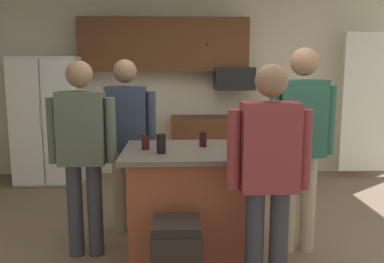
{
  "coord_description": "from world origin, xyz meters",
  "views": [
    {
      "loc": [
        -0.22,
        -3.37,
        1.65
      ],
      "look_at": [
        -0.09,
        0.26,
        1.05
      ],
      "focal_mm": 38.18,
      "sensor_mm": 36.0,
      "label": 1
    }
  ],
  "objects_px": {
    "refrigerator": "(50,120)",
    "microwave_over_range": "(234,78)",
    "person_guest_right": "(301,136)",
    "glass_stout_tall": "(161,144)",
    "mug_ceramic_white": "(243,150)",
    "glass_pilsner": "(146,142)",
    "kitchen_island": "(193,203)",
    "trash_bin": "(177,263)",
    "person_guest_by_door": "(269,169)",
    "person_guest_left": "(127,134)",
    "person_host_foreground": "(82,146)",
    "tumbler_amber": "(203,139)"
  },
  "relations": [
    {
      "from": "refrigerator",
      "to": "microwave_over_range",
      "type": "height_order",
      "value": "refrigerator"
    },
    {
      "from": "refrigerator",
      "to": "person_guest_right",
      "type": "distance_m",
      "value": 3.69
    },
    {
      "from": "glass_stout_tall",
      "to": "mug_ceramic_white",
      "type": "height_order",
      "value": "glass_stout_tall"
    },
    {
      "from": "refrigerator",
      "to": "glass_pilsner",
      "type": "xyz_separation_m",
      "value": [
        1.52,
        -2.42,
        0.13
      ]
    },
    {
      "from": "kitchen_island",
      "to": "trash_bin",
      "type": "xyz_separation_m",
      "value": [
        -0.14,
        -0.72,
        -0.18
      ]
    },
    {
      "from": "person_guest_by_door",
      "to": "person_guest_left",
      "type": "height_order",
      "value": "person_guest_left"
    },
    {
      "from": "person_guest_right",
      "to": "person_host_foreground",
      "type": "height_order",
      "value": "person_guest_right"
    },
    {
      "from": "kitchen_island",
      "to": "glass_pilsner",
      "type": "xyz_separation_m",
      "value": [
        -0.4,
        0.01,
        0.53
      ]
    },
    {
      "from": "trash_bin",
      "to": "person_guest_right",
      "type": "bearing_deg",
      "value": 36.46
    },
    {
      "from": "trash_bin",
      "to": "glass_stout_tall",
      "type": "bearing_deg",
      "value": 101.58
    },
    {
      "from": "person_guest_by_door",
      "to": "trash_bin",
      "type": "relative_size",
      "value": 2.71
    },
    {
      "from": "microwave_over_range",
      "to": "glass_pilsner",
      "type": "bearing_deg",
      "value": -113.18
    },
    {
      "from": "kitchen_island",
      "to": "person_guest_left",
      "type": "relative_size",
      "value": 0.69
    },
    {
      "from": "glass_pilsner",
      "to": "glass_stout_tall",
      "type": "relative_size",
      "value": 0.78
    },
    {
      "from": "person_guest_left",
      "to": "tumbler_amber",
      "type": "bearing_deg",
      "value": 9.43
    },
    {
      "from": "glass_stout_tall",
      "to": "refrigerator",
      "type": "bearing_deg",
      "value": 122.78
    },
    {
      "from": "glass_stout_tall",
      "to": "person_guest_left",
      "type": "bearing_deg",
      "value": 116.41
    },
    {
      "from": "person_guest_right",
      "to": "glass_pilsner",
      "type": "distance_m",
      "value": 1.33
    },
    {
      "from": "refrigerator",
      "to": "trash_bin",
      "type": "distance_m",
      "value": 3.65
    },
    {
      "from": "refrigerator",
      "to": "glass_stout_tall",
      "type": "height_order",
      "value": "refrigerator"
    },
    {
      "from": "person_guest_right",
      "to": "glass_stout_tall",
      "type": "height_order",
      "value": "person_guest_right"
    },
    {
      "from": "glass_pilsner",
      "to": "trash_bin",
      "type": "xyz_separation_m",
      "value": [
        0.25,
        -0.72,
        -0.71
      ]
    },
    {
      "from": "kitchen_island",
      "to": "glass_stout_tall",
      "type": "relative_size",
      "value": 7.62
    },
    {
      "from": "tumbler_amber",
      "to": "glass_pilsner",
      "type": "xyz_separation_m",
      "value": [
        -0.49,
        -0.1,
        -0.0
      ]
    },
    {
      "from": "microwave_over_range",
      "to": "kitchen_island",
      "type": "bearing_deg",
      "value": -105.15
    },
    {
      "from": "refrigerator",
      "to": "glass_stout_tall",
      "type": "distance_m",
      "value": 3.05
    },
    {
      "from": "glass_stout_tall",
      "to": "mug_ceramic_white",
      "type": "relative_size",
      "value": 1.14
    },
    {
      "from": "microwave_over_range",
      "to": "mug_ceramic_white",
      "type": "distance_m",
      "value": 2.86
    },
    {
      "from": "refrigerator",
      "to": "person_guest_right",
      "type": "bearing_deg",
      "value": -39.53
    },
    {
      "from": "person_guest_by_door",
      "to": "trash_bin",
      "type": "distance_m",
      "value": 0.9
    },
    {
      "from": "kitchen_island",
      "to": "person_guest_right",
      "type": "relative_size",
      "value": 0.65
    },
    {
      "from": "glass_stout_tall",
      "to": "kitchen_island",
      "type": "bearing_deg",
      "value": 28.57
    },
    {
      "from": "tumbler_amber",
      "to": "glass_stout_tall",
      "type": "height_order",
      "value": "glass_stout_tall"
    },
    {
      "from": "microwave_over_range",
      "to": "trash_bin",
      "type": "height_order",
      "value": "microwave_over_range"
    },
    {
      "from": "person_guest_left",
      "to": "glass_pilsner",
      "type": "xyz_separation_m",
      "value": [
        0.23,
        -0.58,
        0.03
      ]
    },
    {
      "from": "person_host_foreground",
      "to": "tumbler_amber",
      "type": "xyz_separation_m",
      "value": [
        1.02,
        0.05,
        0.04
      ]
    },
    {
      "from": "microwave_over_range",
      "to": "person_guest_right",
      "type": "xyz_separation_m",
      "value": [
        0.24,
        -2.46,
        -0.41
      ]
    },
    {
      "from": "microwave_over_range",
      "to": "person_guest_left",
      "type": "relative_size",
      "value": 0.33
    },
    {
      "from": "microwave_over_range",
      "to": "mug_ceramic_white",
      "type": "bearing_deg",
      "value": -96.39
    },
    {
      "from": "glass_pilsner",
      "to": "mug_ceramic_white",
      "type": "bearing_deg",
      "value": -19.42
    },
    {
      "from": "kitchen_island",
      "to": "glass_stout_tall",
      "type": "xyz_separation_m",
      "value": [
        -0.26,
        -0.14,
        0.54
      ]
    },
    {
      "from": "mug_ceramic_white",
      "to": "refrigerator",
      "type": "bearing_deg",
      "value": 130.38
    },
    {
      "from": "person_guest_right",
      "to": "person_guest_left",
      "type": "height_order",
      "value": "person_guest_right"
    },
    {
      "from": "person_host_foreground",
      "to": "person_guest_right",
      "type": "bearing_deg",
      "value": 4.28
    },
    {
      "from": "person_guest_by_door",
      "to": "person_guest_right",
      "type": "bearing_deg",
      "value": -66.37
    },
    {
      "from": "person_guest_by_door",
      "to": "tumbler_amber",
      "type": "height_order",
      "value": "person_guest_by_door"
    },
    {
      "from": "kitchen_island",
      "to": "person_host_foreground",
      "type": "distance_m",
      "value": 1.05
    },
    {
      "from": "tumbler_amber",
      "to": "person_host_foreground",
      "type": "bearing_deg",
      "value": -177.47
    },
    {
      "from": "refrigerator",
      "to": "mug_ceramic_white",
      "type": "bearing_deg",
      "value": -49.62
    },
    {
      "from": "refrigerator",
      "to": "kitchen_island",
      "type": "relative_size",
      "value": 1.5
    }
  ]
}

